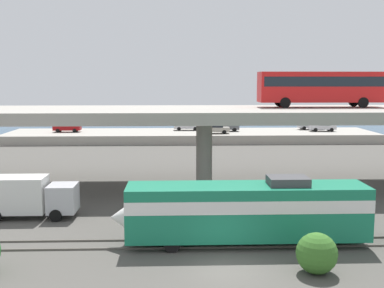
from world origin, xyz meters
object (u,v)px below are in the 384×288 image
at_px(parked_car_2, 67,127).
at_px(parked_car_0, 322,127).
at_px(transit_bus_on_overpass, 321,86).
at_px(parked_car_4, 227,127).
at_px(parked_car_3, 310,125).
at_px(parked_car_5, 215,129).
at_px(service_truck_west, 27,196).
at_px(parked_car_1, 187,126).
at_px(train_locomotive, 235,209).

bearing_deg(parked_car_2, parked_car_0, -0.43).
xyz_separation_m(transit_bus_on_overpass, parked_car_4, (-5.49, 33.46, -7.21)).
xyz_separation_m(parked_car_3, parked_car_5, (-16.99, -5.56, 0.00)).
xyz_separation_m(service_truck_west, parked_car_1, (12.91, 47.02, 0.58)).
relative_size(transit_bus_on_overpass, parked_car_4, 2.87).
xyz_separation_m(parked_car_0, parked_car_5, (-18.21, -2.66, 0.00)).
height_order(transit_bus_on_overpass, parked_car_2, transit_bus_on_overpass).
xyz_separation_m(transit_bus_on_overpass, parked_car_5, (-7.66, 30.25, -7.20)).
height_order(parked_car_1, parked_car_4, same).
bearing_deg(parked_car_0, parked_car_1, -6.27).
distance_m(parked_car_2, parked_car_3, 41.33).
distance_m(parked_car_2, parked_car_5, 24.45).
bearing_deg(parked_car_4, train_locomotive, 84.42).
height_order(parked_car_0, parked_car_4, same).
height_order(parked_car_0, parked_car_3, same).
distance_m(train_locomotive, transit_bus_on_overpass, 21.92).
bearing_deg(parked_car_5, train_locomotive, 86.62).
bearing_deg(train_locomotive, service_truck_west, -23.24).
relative_size(parked_car_1, parked_car_4, 1.06).
bearing_deg(parked_car_0, parked_car_2, -0.43).
xyz_separation_m(train_locomotive, service_truck_west, (-14.44, 6.20, -0.56)).
bearing_deg(parked_car_3, parked_car_5, -161.89).
bearing_deg(service_truck_west, transit_bus_on_overpass, 25.00).
height_order(parked_car_1, parked_car_2, same).
height_order(transit_bus_on_overpass, parked_car_1, transit_bus_on_overpass).
bearing_deg(train_locomotive, transit_bus_on_overpass, -120.49).
bearing_deg(parked_car_2, parked_car_1, 6.20).
bearing_deg(transit_bus_on_overpass, service_truck_west, -155.00).
bearing_deg(train_locomotive, parked_car_2, -67.24).
bearing_deg(parked_car_2, parked_car_5, -7.00).
height_order(train_locomotive, service_truck_west, train_locomotive).
bearing_deg(train_locomotive, parked_car_5, -93.38).
distance_m(parked_car_3, parked_car_5, 17.87).
relative_size(train_locomotive, transit_bus_on_overpass, 1.30).
xyz_separation_m(train_locomotive, parked_car_1, (-1.53, 53.23, 0.03)).
height_order(parked_car_0, parked_car_2, same).
height_order(parked_car_2, parked_car_3, same).
xyz_separation_m(service_truck_west, parked_car_0, (35.49, 44.54, 0.58)).
distance_m(service_truck_west, parked_car_4, 49.11).
relative_size(parked_car_1, parked_car_5, 0.97).
height_order(parked_car_4, parked_car_5, same).
distance_m(parked_car_3, parked_car_4, 15.00).
relative_size(parked_car_2, parked_car_4, 1.05).
height_order(parked_car_1, parked_car_5, same).
bearing_deg(parked_car_1, parked_car_0, 173.73).
relative_size(parked_car_1, parked_car_3, 1.02).
distance_m(parked_car_1, parked_car_2, 20.01).
distance_m(parked_car_4, parked_car_5, 3.87).
distance_m(train_locomotive, parked_car_5, 48.17).
distance_m(parked_car_1, parked_car_3, 21.36).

